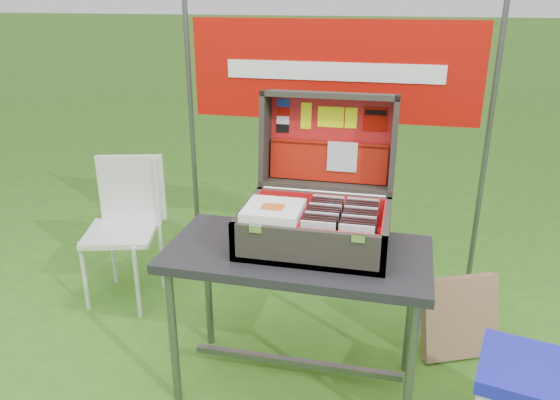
% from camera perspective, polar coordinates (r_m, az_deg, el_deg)
% --- Properties ---
extents(ground, '(80.00, 80.00, 0.00)m').
position_cam_1_polar(ground, '(2.62, 1.13, -19.79)').
color(ground, '#35651B').
rests_on(ground, ground).
extents(table, '(1.12, 0.57, 0.69)m').
position_cam_1_polar(table, '(2.48, 1.75, -12.44)').
color(table, black).
rests_on(table, ground).
extents(table_top, '(1.12, 0.57, 0.04)m').
position_cam_1_polar(table_top, '(2.31, 1.84, -5.68)').
color(table_top, black).
rests_on(table_top, ground).
extents(table_leg_fl, '(0.04, 0.04, 0.65)m').
position_cam_1_polar(table_leg_fl, '(2.45, -11.08, -13.92)').
color(table_leg_fl, '#59595B').
rests_on(table_leg_fl, ground).
extents(table_leg_fr, '(0.04, 0.04, 0.65)m').
position_cam_1_polar(table_leg_fr, '(2.28, 13.42, -16.99)').
color(table_leg_fr, '#59595B').
rests_on(table_leg_fr, ground).
extents(table_leg_bl, '(0.04, 0.04, 0.65)m').
position_cam_1_polar(table_leg_bl, '(2.78, -7.51, -9.03)').
color(table_leg_bl, '#59595B').
rests_on(table_leg_bl, ground).
extents(table_leg_br, '(0.04, 0.04, 0.65)m').
position_cam_1_polar(table_leg_br, '(2.64, 13.48, -11.26)').
color(table_leg_br, '#59595B').
rests_on(table_leg_br, ground).
extents(table_brace, '(0.96, 0.03, 0.03)m').
position_cam_1_polar(table_brace, '(2.61, 1.69, -16.59)').
color(table_brace, '#59595B').
rests_on(table_brace, ground).
extents(suitcase, '(0.62, 0.60, 0.59)m').
position_cam_1_polar(suitcase, '(2.29, 4.04, 2.56)').
color(suitcase, '#423D34').
rests_on(suitcase, table).
extents(suitcase_base_bottom, '(0.62, 0.44, 0.02)m').
position_cam_1_polar(suitcase_base_bottom, '(2.34, 3.63, -4.52)').
color(suitcase_base_bottom, '#423D34').
rests_on(suitcase_base_bottom, table_top).
extents(suitcase_base_wall_front, '(0.62, 0.02, 0.17)m').
position_cam_1_polar(suitcase_base_wall_front, '(2.12, 2.74, -5.17)').
color(suitcase_base_wall_front, '#423D34').
rests_on(suitcase_base_wall_front, table_top).
extents(suitcase_base_wall_back, '(0.62, 0.02, 0.17)m').
position_cam_1_polar(suitcase_base_wall_back, '(2.50, 4.45, -1.05)').
color(suitcase_base_wall_back, '#423D34').
rests_on(suitcase_base_wall_back, table_top).
extents(suitcase_base_wall_left, '(0.02, 0.44, 0.17)m').
position_cam_1_polar(suitcase_base_wall_left, '(2.37, -3.43, -2.29)').
color(suitcase_base_wall_left, '#423D34').
rests_on(suitcase_base_wall_left, table_top).
extents(suitcase_base_wall_right, '(0.02, 0.44, 0.17)m').
position_cam_1_polar(suitcase_base_wall_right, '(2.29, 11.03, -3.57)').
color(suitcase_base_wall_right, '#423D34').
rests_on(suitcase_base_wall_right, table_top).
extents(suitcase_liner_floor, '(0.57, 0.39, 0.01)m').
position_cam_1_polar(suitcase_liner_floor, '(2.33, 3.64, -4.19)').
color(suitcase_liner_floor, red).
rests_on(suitcase_liner_floor, suitcase_base_bottom).
extents(suitcase_latch_left, '(0.05, 0.01, 0.03)m').
position_cam_1_polar(suitcase_latch_left, '(2.12, -2.57, -3.03)').
color(suitcase_latch_left, silver).
rests_on(suitcase_latch_left, suitcase_base_wall_front).
extents(suitcase_latch_right, '(0.05, 0.01, 0.03)m').
position_cam_1_polar(suitcase_latch_right, '(2.06, 8.17, -4.00)').
color(suitcase_latch_right, silver).
rests_on(suitcase_latch_right, suitcase_base_wall_front).
extents(suitcase_hinge, '(0.56, 0.02, 0.02)m').
position_cam_1_polar(suitcase_hinge, '(2.48, 4.55, 0.82)').
color(suitcase_hinge, silver).
rests_on(suitcase_hinge, suitcase_base_wall_back).
extents(suitcase_lid_back, '(0.62, 0.08, 0.44)m').
position_cam_1_polar(suitcase_lid_back, '(2.59, 5.27, 6.33)').
color(suitcase_lid_back, '#423D34').
rests_on(suitcase_lid_back, suitcase_base_wall_back).
extents(suitcase_lid_rim_far, '(0.62, 0.17, 0.04)m').
position_cam_1_polar(suitcase_lid_rim_far, '(2.50, 5.29, 10.85)').
color(suitcase_lid_rim_far, '#423D34').
rests_on(suitcase_lid_rim_far, suitcase_lid_back).
extents(suitcase_lid_rim_near, '(0.62, 0.17, 0.04)m').
position_cam_1_polar(suitcase_lid_rim_near, '(2.56, 4.83, 1.50)').
color(suitcase_lid_rim_near, '#423D34').
rests_on(suitcase_lid_rim_near, suitcase_lid_back).
extents(suitcase_lid_rim_left, '(0.02, 0.22, 0.46)m').
position_cam_1_polar(suitcase_lid_rim_left, '(2.58, -1.53, 6.52)').
color(suitcase_lid_rim_left, '#423D34').
rests_on(suitcase_lid_rim_left, suitcase_lid_back).
extents(suitcase_lid_rim_right, '(0.02, 0.22, 0.46)m').
position_cam_1_polar(suitcase_lid_rim_right, '(2.50, 11.83, 5.63)').
color(suitcase_lid_rim_right, '#423D34').
rests_on(suitcase_lid_rim_right, suitcase_lid_back).
extents(suitcase_lid_liner, '(0.57, 0.05, 0.39)m').
position_cam_1_polar(suitcase_lid_liner, '(2.58, 5.23, 6.28)').
color(suitcase_lid_liner, red).
rests_on(suitcase_lid_liner, suitcase_lid_back).
extents(suitcase_liner_wall_front, '(0.57, 0.01, 0.14)m').
position_cam_1_polar(suitcase_liner_wall_front, '(2.13, 2.82, -4.71)').
color(suitcase_liner_wall_front, red).
rests_on(suitcase_liner_wall_front, suitcase_base_bottom).
extents(suitcase_liner_wall_back, '(0.57, 0.01, 0.14)m').
position_cam_1_polar(suitcase_liner_wall_back, '(2.48, 4.41, -0.92)').
color(suitcase_liner_wall_back, red).
rests_on(suitcase_liner_wall_back, suitcase_base_bottom).
extents(suitcase_liner_wall_left, '(0.01, 0.39, 0.14)m').
position_cam_1_polar(suitcase_liner_wall_left, '(2.36, -3.08, -2.06)').
color(suitcase_liner_wall_left, red).
rests_on(suitcase_liner_wall_left, suitcase_base_bottom).
extents(suitcase_liner_wall_right, '(0.01, 0.39, 0.14)m').
position_cam_1_polar(suitcase_liner_wall_right, '(2.28, 10.67, -3.26)').
color(suitcase_liner_wall_right, red).
rests_on(suitcase_liner_wall_right, suitcase_base_bottom).
extents(suitcase_lid_pocket, '(0.55, 0.05, 0.18)m').
position_cam_1_polar(suitcase_lid_pocket, '(2.57, 5.06, 3.96)').
color(suitcase_lid_pocket, '#A41709').
rests_on(suitcase_lid_pocket, suitcase_lid_liner).
extents(suitcase_pocket_edge, '(0.54, 0.02, 0.02)m').
position_cam_1_polar(suitcase_pocket_edge, '(2.55, 5.13, 5.88)').
color(suitcase_pocket_edge, '#A41709').
rests_on(suitcase_pocket_edge, suitcase_lid_pocket).
extents(suitcase_pocket_cd, '(0.14, 0.03, 0.14)m').
position_cam_1_polar(suitcase_pocket_cd, '(2.54, 6.52, 4.51)').
color(suitcase_pocket_cd, silver).
rests_on(suitcase_pocket_cd, suitcase_lid_pocket).
extents(lid_sticker_cc_a, '(0.06, 0.01, 0.04)m').
position_cam_1_polar(lid_sticker_cc_a, '(2.59, 0.36, 10.11)').
color(lid_sticker_cc_a, '#1933B2').
rests_on(lid_sticker_cc_a, suitcase_lid_liner).
extents(lid_sticker_cc_b, '(0.06, 0.01, 0.04)m').
position_cam_1_polar(lid_sticker_cc_b, '(2.59, 0.33, 9.23)').
color(lid_sticker_cc_b, '#AA0900').
rests_on(lid_sticker_cc_b, suitcase_lid_liner).
extents(lid_sticker_cc_c, '(0.06, 0.01, 0.04)m').
position_cam_1_polar(lid_sticker_cc_c, '(2.60, 0.30, 8.35)').
color(lid_sticker_cc_c, white).
rests_on(lid_sticker_cc_c, suitcase_lid_liner).
extents(lid_sticker_cc_d, '(0.06, 0.01, 0.04)m').
position_cam_1_polar(lid_sticker_cc_d, '(2.60, 0.28, 7.47)').
color(lid_sticker_cc_d, black).
rests_on(lid_sticker_cc_d, suitcase_lid_liner).
extents(lid_card_neon_tall, '(0.05, 0.02, 0.12)m').
position_cam_1_polar(lid_card_neon_tall, '(2.58, 2.74, 8.77)').
color(lid_card_neon_tall, '#E0F608').
rests_on(lid_card_neon_tall, suitcase_lid_liner).
extents(lid_card_neon_main, '(0.12, 0.01, 0.09)m').
position_cam_1_polar(lid_card_neon_main, '(2.56, 5.33, 8.62)').
color(lid_card_neon_main, '#E0F608').
rests_on(lid_card_neon_main, suitcase_lid_liner).
extents(lid_card_neon_small, '(0.06, 0.01, 0.09)m').
position_cam_1_polar(lid_card_neon_small, '(2.55, 7.44, 8.49)').
color(lid_card_neon_small, '#E0F608').
rests_on(lid_card_neon_small, suitcase_lid_liner).
extents(lid_sticker_band, '(0.11, 0.02, 0.11)m').
position_cam_1_polar(lid_sticker_band, '(2.54, 9.94, 8.31)').
color(lid_sticker_band, '#AA0900').
rests_on(lid_sticker_band, suitcase_lid_liner).
extents(lid_sticker_band_bar, '(0.10, 0.01, 0.02)m').
position_cam_1_polar(lid_sticker_band_bar, '(2.54, 9.98, 8.99)').
color(lid_sticker_band_bar, black).
rests_on(lid_sticker_band_bar, suitcase_lid_liner).
extents(cd_left_0, '(0.14, 0.01, 0.16)m').
position_cam_1_polar(cd_left_0, '(2.14, 3.95, -4.22)').
color(cd_left_0, silver).
rests_on(cd_left_0, suitcase_liner_floor).
extents(cd_left_1, '(0.14, 0.01, 0.16)m').
position_cam_1_polar(cd_left_1, '(2.16, 4.05, -3.95)').
color(cd_left_1, black).
rests_on(cd_left_1, suitcase_liner_floor).
extents(cd_left_2, '(0.14, 0.01, 0.16)m').
position_cam_1_polar(cd_left_2, '(2.18, 4.15, -3.69)').
color(cd_left_2, black).
rests_on(cd_left_2, suitcase_liner_floor).
extents(cd_left_3, '(0.14, 0.01, 0.16)m').
position_cam_1_polar(cd_left_3, '(2.21, 4.25, -3.43)').
color(cd_left_3, black).
rests_on(cd_left_3, suitcase_liner_floor).
extents(cd_left_4, '(0.14, 0.01, 0.16)m').
position_cam_1_polar(cd_left_4, '(2.23, 4.35, -3.18)').
color(cd_left_4, silver).
rests_on(cd_left_4, suitcase_liner_floor).
extents(cd_left_5, '(0.14, 0.01, 0.16)m').
position_cam_1_polar(cd_left_5, '(2.25, 4.44, -2.93)').
color(cd_left_5, black).
rests_on(cd_left_5, suitcase_liner_floor).
extents(cd_left_6, '(0.14, 0.01, 0.16)m').
position_cam_1_polar(cd_left_6, '(2.27, 4.54, -2.69)').
color(cd_left_6, black).
rests_on(cd_left_6, suitcase_liner_floor).
extents(cd_left_7, '(0.14, 0.01, 0.16)m').
position_cam_1_polar(cd_left_7, '(2.29, 4.63, -2.45)').
color(cd_left_7, black).
rests_on(cd_left_7, suitcase_liner_floor).
extents(cd_left_8, '(0.14, 0.01, 0.16)m').
position_cam_1_polar(cd_left_8, '(2.32, 4.72, -2.22)').
color(cd_left_8, silver).
rests_on(cd_left_8, suitcase_liner_floor).
extents(cd_left_9, '(0.14, 0.01, 0.16)m').
position_cam_1_polar(cd_left_9, '(2.34, 4.80, -1.99)').
color(cd_left_9, black).
rests_on(cd_left_9, suitcase_liner_floor).
extents(cd_left_10, '(0.14, 0.01, 0.16)m').
position_cam_1_polar(cd_left_10, '(2.36, 4.89, -1.76)').
color(cd_left_10, black).
rests_on(cd_left_10, suitcase_liner_floor).
extents(cd_left_11, '(0.14, 0.01, 0.16)m').
position_cam_1_polar(cd_left_11, '(2.38, 4.98, -1.54)').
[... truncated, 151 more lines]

